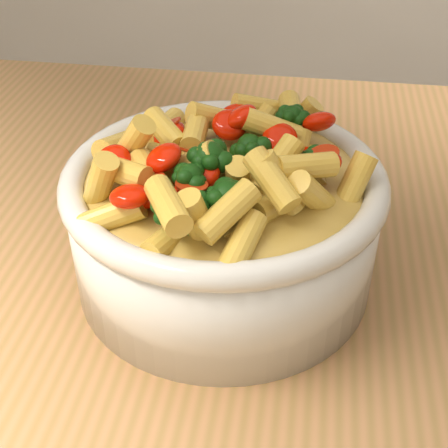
# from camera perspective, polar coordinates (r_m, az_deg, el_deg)

# --- Properties ---
(table) EXTENTS (1.20, 0.80, 0.90)m
(table) POSITION_cam_1_polar(r_m,az_deg,el_deg) (0.63, 1.34, -9.60)
(table) COLOR #B37B4C
(table) RESTS_ON ground
(serving_bowl) EXTENTS (0.25, 0.25, 0.11)m
(serving_bowl) POSITION_cam_1_polar(r_m,az_deg,el_deg) (0.50, 0.00, 0.12)
(serving_bowl) COLOR silver
(serving_bowl) RESTS_ON table
(pasta_salad) EXTENTS (0.20, 0.20, 0.04)m
(pasta_salad) POSITION_cam_1_polar(r_m,az_deg,el_deg) (0.47, 0.00, 6.81)
(pasta_salad) COLOR #FFDE50
(pasta_salad) RESTS_ON serving_bowl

